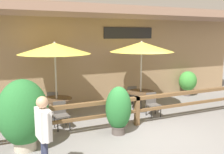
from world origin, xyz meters
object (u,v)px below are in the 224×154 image
Objects in this scene: pedestrian at (43,127)px; patio_umbrella_near at (55,48)px; dining_table_near at (57,103)px; potted_plant_small_flowering at (188,82)px; chair_middle_wallside at (131,95)px; dining_table_middle at (141,95)px; potted_plant_corner_fern at (118,109)px; potted_plant_broad_leaf at (23,114)px; chair_near_wallside at (53,101)px; patio_umbrella_middle at (142,47)px; chair_near_streetside at (61,114)px; chair_middle_streetside at (153,103)px.

patio_umbrella_near is at bearing 157.08° from pedestrian.
potted_plant_small_flowering reaches higher than dining_table_near.
potted_plant_small_flowering is at bearing -166.90° from chair_middle_wallside.
potted_plant_corner_fern is at bearing -135.54° from dining_table_middle.
chair_near_wallside is at bearing 65.52° from potted_plant_broad_leaf.
dining_table_near is at bearing 15.33° from chair_middle_wallside.
chair_middle_wallside reaches higher than dining_table_near.
patio_umbrella_middle is 2.13m from chair_middle_wallside.
chair_near_wallside is 6.47m from potted_plant_small_flowering.
potted_plant_corner_fern reaches higher than potted_plant_small_flowering.
potted_plant_broad_leaf is at bearing -158.87° from dining_table_middle.
chair_near_streetside and chair_near_wallside have the same top height.
potted_plant_corner_fern is (-1.79, -1.75, -1.72)m from patio_umbrella_middle.
chair_near_streetside is 2.93m from pedestrian.
chair_middle_streetside is (3.26, -0.97, -0.14)m from dining_table_near.
chair_middle_wallside is at bearing -171.98° from chair_near_wallside.
chair_middle_streetside is 0.49× the size of pedestrian.
patio_umbrella_middle reaches higher than dining_table_near.
chair_middle_streetside is at bearing -7.94° from chair_near_streetside.
chair_near_wallside is 3.34m from dining_table_middle.
potted_plant_corner_fern is (1.41, -1.98, 0.14)m from dining_table_near.
patio_umbrella_near is 1.87× the size of potted_plant_corner_fern.
patio_umbrella_middle is at bearing 98.14° from chair_middle_wallside.
patio_umbrella_near is 2.54× the size of dining_table_near.
patio_umbrella_near is 1.86m from dining_table_near.
chair_middle_wallside is at bearing 17.39° from chair_near_streetside.
dining_table_near is (0.00, 0.00, -1.86)m from patio_umbrella_near.
potted_plant_broad_leaf reaches higher than chair_near_wallside.
patio_umbrella_middle is 3.18× the size of chair_middle_wallside.
chair_near_wallside is (0.03, 0.82, -2.00)m from patio_umbrella_near.
patio_umbrella_near reaches higher than chair_near_wallside.
dining_table_middle is at bearing -4.07° from dining_table_near.
chair_middle_streetside is at bearing 12.10° from potted_plant_broad_leaf.
dining_table_near is at bearing 45.00° from patio_umbrella_near.
patio_umbrella_near is at bearing 57.60° from potted_plant_broad_leaf.
chair_near_streetside is 0.70× the size of potted_plant_small_flowering.
chair_middle_wallside is (3.17, 0.52, -0.14)m from dining_table_near.
dining_table_near is at bearing 57.60° from potted_plant_broad_leaf.
patio_umbrella_near is at bearing 81.78° from chair_near_streetside.
patio_umbrella_near is 2.16m from chair_near_wallside.
dining_table_near is 3.41m from chair_middle_streetside.
chair_middle_wallside is 5.82m from pedestrian.
patio_umbrella_middle is 2.13m from chair_middle_streetside.
chair_middle_streetside is (3.30, -0.16, 0.00)m from chair_near_streetside.
patio_umbrella_middle is at bearing -75.96° from dining_table_middle.
pedestrian reaches higher than chair_middle_wallside.
potted_plant_small_flowering is (5.09, 2.91, -0.05)m from potted_plant_corner_fern.
pedestrian is (-4.17, -3.29, 0.51)m from dining_table_middle.
pedestrian reaches higher than potted_plant_small_flowering.
patio_umbrella_middle is 2.24× the size of potted_plant_small_flowering.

